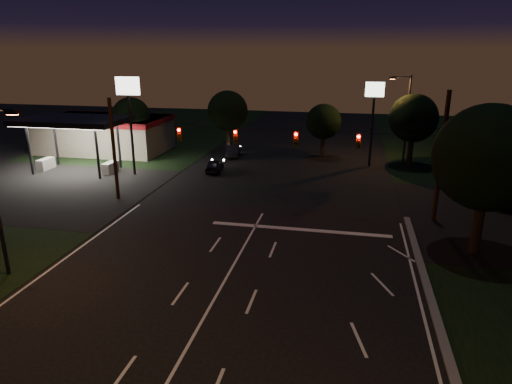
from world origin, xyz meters
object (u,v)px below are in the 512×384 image
(utility_pole_right, at_px, (433,221))
(tree_right_near, at_px, (488,159))
(car_oncoming_a, at_px, (214,166))
(car_oncoming_b, at_px, (233,151))

(utility_pole_right, bearing_deg, tree_right_near, -72.47)
(utility_pole_right, relative_size, car_oncoming_a, 2.51)
(car_oncoming_a, bearing_deg, utility_pole_right, 146.35)
(car_oncoming_b, bearing_deg, utility_pole_right, 129.59)
(car_oncoming_a, relative_size, car_oncoming_b, 0.91)
(car_oncoming_a, height_order, car_oncoming_b, car_oncoming_b)
(tree_right_near, distance_m, car_oncoming_a, 25.51)
(tree_right_near, xyz_separation_m, car_oncoming_a, (-20.39, 14.47, -5.07))
(tree_right_near, xyz_separation_m, car_oncoming_b, (-20.23, 21.25, -5.03))
(car_oncoming_a, bearing_deg, car_oncoming_b, -97.90)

